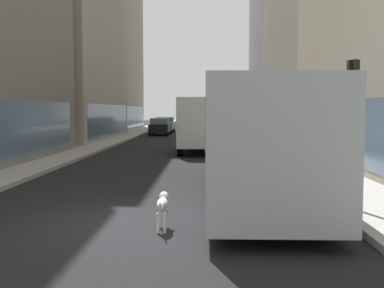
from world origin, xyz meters
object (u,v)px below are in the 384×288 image
dalmatian_dog (163,205)px  traffic_light_near (353,109)px  car_grey_wagon (184,122)px  car_blue_hatchback (222,130)px  car_black_suv (160,126)px  box_truck (200,123)px  transit_bus (250,132)px  car_silver_sedan (165,125)px

dalmatian_dog → traffic_light_near: traffic_light_near is taller
car_grey_wagon → car_blue_hatchback: size_ratio=0.99×
car_black_suv → box_truck: bearing=-76.8°
transit_bus → traffic_light_near: size_ratio=3.39×
car_black_suv → car_blue_hatchback: bearing=-53.2°
transit_bus → box_truck: size_ratio=1.54×
car_blue_hatchback → dalmatian_dog: size_ratio=4.53×
transit_bus → traffic_light_near: traffic_light_near is taller
car_black_suv → car_silver_sedan: bearing=90.0°
car_grey_wagon → box_truck: bearing=-85.6°
transit_bus → car_blue_hatchback: (0.00, 22.91, -0.96)m
car_grey_wagon → traffic_light_near: 47.24m
car_blue_hatchback → traffic_light_near: bearing=-85.3°
car_grey_wagon → traffic_light_near: bearing=-82.6°
car_black_suv → car_silver_sedan: 5.58m
traffic_light_near → car_black_suv: bearing=103.2°
car_grey_wagon → traffic_light_near: traffic_light_near is taller
transit_bus → box_truck: bearing=96.8°
traffic_light_near → transit_bus: bearing=129.7°
transit_bus → box_truck: 13.49m
transit_bus → traffic_light_near: 3.35m
car_silver_sedan → box_truck: size_ratio=0.60×
car_silver_sedan → transit_bus: bearing=-81.2°
car_black_suv → dalmatian_dog: 34.60m
car_silver_sedan → traffic_light_near: size_ratio=1.33×
car_blue_hatchback → transit_bus: bearing=-90.0°
transit_bus → dalmatian_dog: (-2.14, -4.03, -1.26)m
car_silver_sedan → car_black_suv: bearing=-90.0°
car_black_suv → traffic_light_near: bearing=-76.8°
car_silver_sedan → dalmatian_dog: 40.15m
box_truck → dalmatian_dog: (-0.54, -17.42, -1.15)m
dalmatian_dog → car_blue_hatchback: bearing=85.5°
car_blue_hatchback → dalmatian_dog: car_blue_hatchback is taller
car_black_suv → car_blue_hatchback: (5.60, -7.48, 0.00)m
transit_bus → dalmatian_dog: 4.74m
car_blue_hatchback → traffic_light_near: size_ratio=1.28×
dalmatian_dog → car_black_suv: bearing=95.7°
car_black_suv → car_silver_sedan: same height
car_grey_wagon → dalmatian_dog: 48.36m
car_grey_wagon → box_truck: (2.40, -30.90, 0.85)m
car_grey_wagon → car_blue_hatchback: (4.00, -21.38, -0.00)m
car_black_suv → car_blue_hatchback: same height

